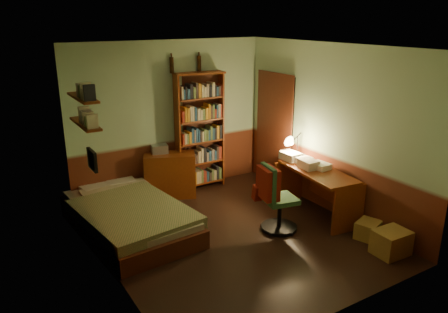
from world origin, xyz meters
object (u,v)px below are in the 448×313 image
dresser (170,175)px  cardboard_box_b (368,230)px  bookshelf (200,132)px  office_chair (280,193)px  mini_stereo (159,149)px  bed (128,207)px  desk (316,193)px  desk_lamp (298,139)px  cardboard_box_a (391,242)px

dresser → cardboard_box_b: dresser is taller
bookshelf → office_chair: bearing=-77.7°
dresser → cardboard_box_b: 3.31m
mini_stereo → bookshelf: bearing=9.3°
office_chair → bed: bearing=158.4°
desk → desk_lamp: desk_lamp is taller
cardboard_box_a → cardboard_box_b: size_ratio=1.28×
cardboard_box_a → cardboard_box_b: bearing=78.5°
desk_lamp → mini_stereo: bearing=125.8°
desk_lamp → cardboard_box_a: (-0.14, -2.07, -0.88)m
desk_lamp → cardboard_box_a: 2.25m
office_chair → cardboard_box_b: bearing=-32.1°
bookshelf → office_chair: (0.17, -2.06, -0.46)m
bed → cardboard_box_a: bed is taller
bookshelf → mini_stereo: bearing=-175.5°
desk_lamp → office_chair: desk_lamp is taller
bed → office_chair: size_ratio=2.04×
bookshelf → desk: 2.28m
office_chair → desk: bearing=18.0°
bed → dresser: 1.31m
dresser → office_chair: office_chair is taller
desk → desk_lamp: bearing=82.8°
bookshelf → desk: bookshelf is taller
dresser → mini_stereo: (-0.12, 0.12, 0.45)m
mini_stereo → bookshelf: 0.79m
bed → bookshelf: bearing=23.4°
dresser → desk: bearing=-25.2°
bed → desk_lamp: desk_lamp is taller
dresser → bookshelf: size_ratio=0.41×
office_chair → cardboard_box_a: (0.81, -1.30, -0.40)m
bookshelf → desk: (0.96, -1.96, -0.66)m
dresser → cardboard_box_a: (1.62, -3.28, -0.21)m
dresser → desk_lamp: bearing=-9.9°
cardboard_box_b → mini_stereo: bearing=121.9°
mini_stereo → bookshelf: (0.76, -0.04, 0.20)m
cardboard_box_a → cardboard_box_b: cardboard_box_a is taller
desk → cardboard_box_a: desk is taller
mini_stereo → office_chair: (0.93, -2.10, -0.26)m
desk → cardboard_box_b: 0.98m
office_chair → cardboard_box_b: 1.31m
mini_stereo → office_chair: bearing=-53.8°
desk_lamp → cardboard_box_b: (-0.05, -1.61, -0.92)m
bed → cardboard_box_b: bed is taller
office_chair → dresser: bearing=123.2°
mini_stereo → office_chair: 2.31m
dresser → cardboard_box_a: bearing=-39.2°
bed → desk_lamp: (2.80, -0.41, 0.70)m
bookshelf → cardboard_box_a: bearing=-66.2°
desk_lamp → office_chair: bearing=-159.9°
mini_stereo → desk: 2.68m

